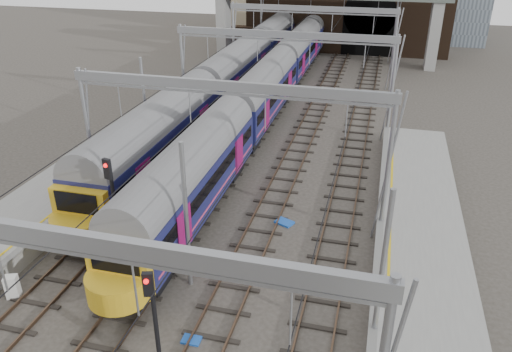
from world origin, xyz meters
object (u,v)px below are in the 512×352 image
(train_second, at_px, (258,52))
(relay_cabinet, at_px, (12,287))
(signal_near_centre, at_px, (154,315))
(signal_near_left, at_px, (113,198))
(train_main, at_px, (283,69))

(train_second, height_order, relay_cabinet, train_second)
(signal_near_centre, bearing_deg, signal_near_left, 111.07)
(train_second, xyz_separation_m, relay_cabinet, (-1.20, -38.73, -2.09))
(relay_cabinet, bearing_deg, signal_near_centre, -38.90)
(signal_near_centre, bearing_deg, relay_cabinet, 145.35)
(signal_near_left, xyz_separation_m, signal_near_centre, (5.01, -6.43, -0.29))
(train_main, bearing_deg, signal_near_left, -94.00)
(train_second, relative_size, relay_cabinet, 64.74)
(train_second, bearing_deg, signal_near_left, -86.76)
(signal_near_left, bearing_deg, train_main, 102.07)
(train_second, bearing_deg, relay_cabinet, -91.77)
(train_second, bearing_deg, train_main, -56.38)
(train_main, distance_m, signal_near_centre, 35.48)
(signal_near_left, height_order, signal_near_centre, signal_near_left)
(signal_near_centre, relative_size, relay_cabinet, 4.51)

